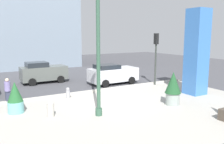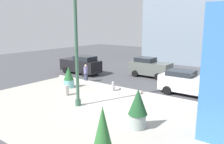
{
  "view_description": "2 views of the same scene",
  "coord_description": "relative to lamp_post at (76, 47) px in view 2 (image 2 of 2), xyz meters",
  "views": [
    {
      "loc": [
        -7.01,
        -12.24,
        4.21
      ],
      "look_at": [
        0.17,
        0.14,
        1.93
      ],
      "focal_mm": 37.47,
      "sensor_mm": 36.0,
      "label": 1
    },
    {
      "loc": [
        8.69,
        -11.77,
        5.16
      ],
      "look_at": [
        -0.13,
        -0.14,
        2.14
      ],
      "focal_mm": 37.88,
      "sensor_mm": 36.0,
      "label": 2
    }
  ],
  "objects": [
    {
      "name": "ground_plane",
      "position": [
        1.68,
        5.67,
        -3.77
      ],
      "size": [
        60.0,
        60.0,
        0.0
      ],
      "primitive_type": "plane",
      "color": "#47474C"
    },
    {
      "name": "car_far_lane",
      "position": [
        -6.72,
        7.14,
        -2.83
      ],
      "size": [
        4.52,
        1.96,
        1.9
      ],
      "color": "black",
      "rests_on": "ground_plane"
    },
    {
      "name": "car_passing_lane",
      "position": [
        4.7,
        6.63,
        -2.88
      ],
      "size": [
        4.22,
        2.11,
        1.73
      ],
      "color": "silver",
      "rests_on": "ground_plane"
    },
    {
      "name": "plaza_pavement",
      "position": [
        1.68,
        -0.33,
        -3.77
      ],
      "size": [
        18.0,
        10.0,
        0.02
      ],
      "primitive_type": "cube",
      "color": "#ADA89E",
      "rests_on": "ground_plane"
    },
    {
      "name": "potted_plant_curbside",
      "position": [
        5.46,
        -4.17,
        -2.82
      ],
      "size": [
        1.23,
        1.23,
        2.37
      ],
      "color": "#4C4238",
      "rests_on": "ground_plane"
    },
    {
      "name": "car_intersection",
      "position": [
        -0.36,
        10.18,
        -2.83
      ],
      "size": [
        3.95,
        2.02,
        1.87
      ],
      "color": "#565B56",
      "rests_on": "ground_plane"
    },
    {
      "name": "fire_hydrant",
      "position": [
        -0.25,
        4.06,
        -3.4
      ],
      "size": [
        0.36,
        0.26,
        0.75
      ],
      "color": "#99999E",
      "rests_on": "ground_plane"
    },
    {
      "name": "potted_plant_near_left",
      "position": [
        -3.71,
        2.65,
        -2.92
      ],
      "size": [
        0.83,
        0.83,
        1.73
      ],
      "color": "#6BB2B2",
      "rests_on": "ground_plane"
    },
    {
      "name": "concrete_bollard",
      "position": [
        -2.26,
        1.05,
        -3.4
      ],
      "size": [
        0.36,
        0.36,
        0.75
      ],
      "primitive_type": "cylinder",
      "color": "#B2ADA3",
      "rests_on": "ground_plane"
    },
    {
      "name": "art_pillar_blue",
      "position": [
        8.04,
        0.63,
        -0.77
      ],
      "size": [
        1.25,
        1.25,
        6.0
      ],
      "primitive_type": "cube",
      "color": "#3870BC",
      "rests_on": "ground_plane"
    },
    {
      "name": "lamp_post",
      "position": [
        0.0,
        0.0,
        0.0
      ],
      "size": [
        0.44,
        0.44,
        7.72
      ],
      "color": "#335642",
      "rests_on": "ground_plane"
    },
    {
      "name": "pedestrian_by_curb",
      "position": [
        -3.86,
        4.81,
        -2.89
      ],
      "size": [
        0.4,
        0.4,
        1.59
      ],
      "color": "#33384C",
      "rests_on": "ground_plane"
    },
    {
      "name": "curb_strip",
      "position": [
        1.68,
        4.79,
        -3.69
      ],
      "size": [
        18.0,
        0.24,
        0.16
      ],
      "primitive_type": "cube",
      "color": "#B7B2A8",
      "rests_on": "ground_plane"
    },
    {
      "name": "potted_plant_mid_plaza",
      "position": [
        4.73,
        -0.55,
        -2.68
      ],
      "size": [
        0.96,
        0.96,
        2.04
      ],
      "color": "gray",
      "rests_on": "ground_plane"
    }
  ]
}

